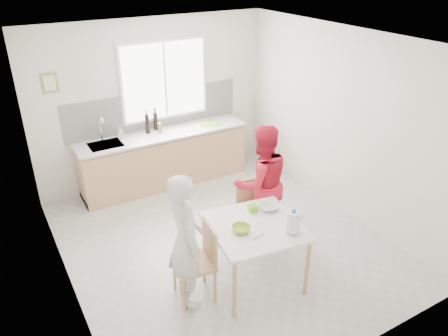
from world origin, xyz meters
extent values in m
plane|color=#B7B7B2|center=(0.00, 0.00, 0.00)|extent=(4.50, 4.50, 0.00)
plane|color=silver|center=(0.00, 2.25, 1.35)|extent=(4.00, 0.00, 4.00)
plane|color=silver|center=(0.00, -2.25, 1.35)|extent=(4.00, 0.00, 4.00)
plane|color=silver|center=(-2.00, 0.00, 1.35)|extent=(0.00, 4.50, 4.50)
plane|color=silver|center=(2.00, 0.00, 1.35)|extent=(0.00, 4.50, 4.50)
plane|color=white|center=(0.00, 0.00, 2.70)|extent=(4.50, 4.50, 0.00)
cube|color=white|center=(0.20, 2.23, 1.70)|extent=(1.50, 0.03, 1.30)
cube|color=white|center=(0.20, 2.21, 1.70)|extent=(1.40, 0.02, 1.20)
cube|color=white|center=(0.20, 2.21, 1.70)|extent=(0.03, 0.03, 1.20)
cube|color=white|center=(0.00, 2.24, 1.23)|extent=(3.00, 0.02, 0.65)
cube|color=#619543|center=(-1.55, 2.23, 1.90)|extent=(0.22, 0.02, 0.28)
cube|color=beige|center=(-1.55, 2.22, 1.90)|extent=(0.16, 0.01, 0.22)
cube|color=tan|center=(0.00, 1.95, 0.43)|extent=(2.80, 0.60, 0.86)
cube|color=#3F3326|center=(0.00, 1.95, 0.05)|extent=(2.80, 0.54, 0.10)
cube|color=silver|center=(0.00, 1.95, 0.90)|extent=(2.84, 0.64, 0.04)
cube|color=#A5A5AA|center=(-0.95, 1.95, 0.91)|extent=(0.50, 0.40, 0.03)
cylinder|color=silver|center=(-0.95, 2.11, 1.10)|extent=(0.02, 0.02, 0.36)
torus|color=silver|center=(-0.95, 2.04, 1.28)|extent=(0.02, 0.18, 0.18)
cube|color=white|center=(-0.06, -0.86, 0.77)|extent=(1.15, 1.15, 0.04)
cylinder|color=tan|center=(-0.57, -1.24, 0.36)|extent=(0.05, 0.05, 0.72)
cylinder|color=tan|center=(-0.44, -0.35, 0.36)|extent=(0.05, 0.05, 0.72)
cylinder|color=tan|center=(0.32, -1.37, 0.36)|extent=(0.05, 0.05, 0.72)
cylinder|color=tan|center=(0.44, -0.48, 0.36)|extent=(0.05, 0.05, 0.72)
cube|color=tan|center=(-0.81, -0.76, 0.46)|extent=(0.48, 0.48, 0.04)
cube|color=tan|center=(-0.61, -0.78, 0.70)|extent=(0.09, 0.41, 0.45)
cylinder|color=tan|center=(-0.96, -0.55, 0.22)|extent=(0.04, 0.04, 0.44)
cylinder|color=tan|center=(-1.01, -0.91, 0.22)|extent=(0.04, 0.04, 0.44)
cylinder|color=tan|center=(-0.60, -0.60, 0.22)|extent=(0.04, 0.04, 0.44)
cylinder|color=tan|center=(-0.65, -0.96, 0.22)|extent=(0.04, 0.04, 0.44)
cube|color=tan|center=(0.39, -0.17, 0.42)|extent=(0.45, 0.45, 0.04)
cube|color=tan|center=(0.41, 0.01, 0.65)|extent=(0.38, 0.08, 0.41)
cylinder|color=tan|center=(0.20, -0.31, 0.20)|extent=(0.03, 0.03, 0.40)
cylinder|color=tan|center=(0.53, -0.36, 0.20)|extent=(0.03, 0.03, 0.40)
cylinder|color=tan|center=(0.25, 0.02, 0.20)|extent=(0.03, 0.03, 0.40)
cylinder|color=tan|center=(0.58, -0.03, 0.20)|extent=(0.03, 0.03, 0.40)
imported|color=silver|center=(-0.89, -0.74, 0.80)|extent=(0.46, 0.63, 1.60)
imported|color=red|center=(0.52, -0.13, 0.82)|extent=(0.88, 0.73, 1.64)
imported|color=#A1C22C|center=(-0.27, -0.88, 0.82)|extent=(0.24, 0.24, 0.07)
imported|color=silver|center=(0.27, -0.66, 0.81)|extent=(0.26, 0.26, 0.06)
cylinder|color=white|center=(0.21, -1.18, 0.93)|extent=(0.15, 0.15, 0.25)
cylinder|color=blue|center=(0.21, -1.18, 1.06)|extent=(0.05, 0.05, 0.03)
torus|color=white|center=(0.29, -1.18, 0.95)|extent=(0.12, 0.04, 0.12)
cube|color=#72BE2C|center=(0.08, -0.60, 0.83)|extent=(0.11, 0.11, 0.09)
cylinder|color=#A5A5AA|center=(-0.17, -1.07, 0.80)|extent=(0.16, 0.04, 0.01)
cube|color=#78B72A|center=(0.86, 1.93, 0.93)|extent=(0.42, 0.37, 0.01)
cylinder|color=black|center=(-0.21, 2.06, 1.08)|extent=(0.07, 0.07, 0.32)
cylinder|color=black|center=(-0.04, 2.14, 1.07)|extent=(0.07, 0.07, 0.30)
cylinder|color=#9A6421|center=(-0.03, 1.99, 1.00)|extent=(0.06, 0.06, 0.16)
imported|color=#999999|center=(-0.66, 2.09, 1.01)|extent=(0.10, 0.10, 0.17)
camera|label=1|loc=(-2.45, -4.27, 3.60)|focal=35.00mm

